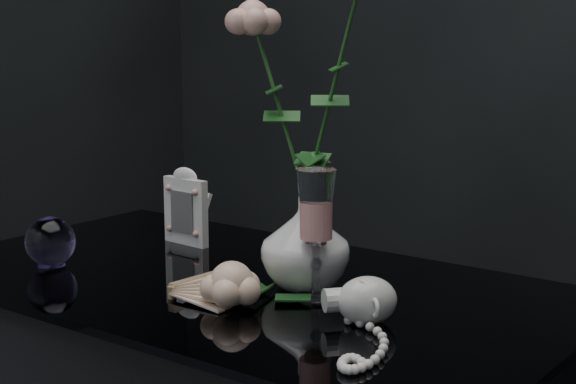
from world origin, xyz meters
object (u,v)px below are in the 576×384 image
Objects in this scene: wine_glass at (316,235)px; paperweight at (50,241)px; pearl_jar at (367,298)px; vase at (305,242)px; picture_frame at (186,206)px; loose_rose at (232,284)px.

wine_glass is 0.47m from paperweight.
paperweight is 0.35× the size of pearl_jar.
wine_glass reaches higher than vase.
picture_frame is 0.60× the size of pearl_jar.
wine_glass is 0.14m from loose_rose.
loose_rose is at bearing -32.76° from picture_frame.
pearl_jar is at bearing 7.02° from paperweight.
wine_glass reaches higher than loose_rose.
vase is 0.99× the size of picture_frame.
picture_frame is at bearing 160.93° from wine_glass.
pearl_jar is at bearing 11.55° from loose_rose.
vase is 0.19m from pearl_jar.
paperweight is at bearing -133.47° from pearl_jar.
wine_glass reaches higher than pearl_jar.
vase is at bearing 74.18° from loose_rose.
loose_rose is (-0.07, -0.10, -0.06)m from wine_glass.
wine_glass reaches higher than paperweight.
vase is at bearing 20.67° from paperweight.
picture_frame is at bearing 73.22° from paperweight.
pearl_jar is (0.57, 0.07, -0.01)m from paperweight.
vase is at bearing -167.76° from pearl_jar.
vase is 0.72× the size of loose_rose.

